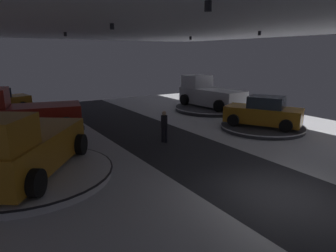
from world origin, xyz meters
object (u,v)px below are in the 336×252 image
at_px(display_platform_far_right, 211,108).
at_px(pickup_truck_mid_left, 23,149).
at_px(pickup_truck_far_right, 209,94).
at_px(display_platform_mid_right, 262,127).
at_px(pickup_truck_far_left, 21,114).
at_px(visitor_walking_near, 164,125).
at_px(display_platform_mid_left, 31,174).
at_px(display_platform_far_left, 30,133).
at_px(display_car_mid_right, 264,112).

height_order(display_platform_far_right, pickup_truck_mid_left, pickup_truck_mid_left).
height_order(pickup_truck_far_right, display_platform_mid_right, pickup_truck_far_right).
bearing_deg(pickup_truck_far_left, display_platform_far_right, 2.03).
relative_size(display_platform_far_right, pickup_truck_mid_left, 1.03).
xyz_separation_m(display_platform_far_right, pickup_truck_far_right, (-0.03, 0.32, 1.07)).
bearing_deg(visitor_walking_near, display_platform_far_right, 34.86).
distance_m(display_platform_far_right, display_platform_mid_right, 6.30).
bearing_deg(display_platform_mid_left, display_platform_far_left, 82.12).
xyz_separation_m(display_platform_far_left, visitor_walking_near, (5.47, -4.76, 0.73)).
bearing_deg(pickup_truck_mid_left, display_platform_mid_left, 53.90).
relative_size(pickup_truck_mid_left, display_platform_mid_right, 1.15).
bearing_deg(display_platform_mid_right, pickup_truck_far_left, 154.71).
relative_size(display_car_mid_right, visitor_walking_near, 2.86).
relative_size(display_platform_far_right, display_platform_far_left, 1.00).
bearing_deg(display_platform_far_right, pickup_truck_far_left, -177.97).
relative_size(display_platform_far_left, pickup_truck_far_left, 1.01).
height_order(pickup_truck_mid_left, pickup_truck_far_left, pickup_truck_far_left).
distance_m(pickup_truck_far_right, display_car_mid_right, 6.63).
bearing_deg(display_car_mid_right, pickup_truck_far_right, 78.09).
xyz_separation_m(display_platform_mid_left, display_platform_far_left, (0.83, 5.99, 0.01)).
relative_size(pickup_truck_mid_left, display_car_mid_right, 1.21).
bearing_deg(pickup_truck_mid_left, display_platform_mid_right, 2.95).
bearing_deg(pickup_truck_far_left, display_platform_far_left, -12.68).
bearing_deg(display_car_mid_right, visitor_walking_near, 172.10).
height_order(display_platform_far_right, display_platform_far_left, display_platform_far_left).
bearing_deg(visitor_walking_near, display_platform_mid_left, -168.96).
bearing_deg(display_platform_far_left, pickup_truck_mid_left, -99.26).
height_order(display_platform_far_left, pickup_truck_far_left, pickup_truck_far_left).
relative_size(pickup_truck_far_right, display_platform_mid_right, 1.13).
xyz_separation_m(pickup_truck_far_left, visitor_walking_near, (5.78, -4.83, -0.34)).
bearing_deg(pickup_truck_far_left, display_platform_mid_right, -25.29).
distance_m(display_platform_mid_left, display_platform_far_left, 6.04).
xyz_separation_m(display_platform_mid_left, display_car_mid_right, (12.51, 0.37, 0.84)).
xyz_separation_m(pickup_truck_far_left, display_car_mid_right, (12.00, -5.69, -0.24)).
bearing_deg(display_platform_far_left, display_platform_far_right, 2.38).
distance_m(display_platform_mid_left, pickup_truck_mid_left, 1.11).
xyz_separation_m(pickup_truck_mid_left, visitor_walking_near, (6.49, 1.49, -0.32)).
relative_size(pickup_truck_far_right, display_platform_mid_left, 0.96).
distance_m(pickup_truck_far_right, pickup_truck_mid_left, 15.77).
bearing_deg(display_platform_far_left, pickup_truck_far_right, 3.79).
bearing_deg(visitor_walking_near, pickup_truck_mid_left, -167.08).
bearing_deg(display_platform_mid_right, pickup_truck_far_right, 77.91).
relative_size(display_platform_mid_right, visitor_walking_near, 3.03).
relative_size(pickup_truck_far_right, pickup_truck_mid_left, 0.99).
bearing_deg(display_platform_mid_left, display_car_mid_right, 1.68).
bearing_deg(pickup_truck_far_right, display_platform_far_left, -176.21).
height_order(display_platform_far_right, display_platform_mid_left, display_platform_far_right).
distance_m(pickup_truck_mid_left, visitor_walking_near, 6.66).
relative_size(display_platform_mid_left, display_platform_far_left, 1.00).
height_order(display_car_mid_right, visitor_walking_near, display_car_mid_right).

